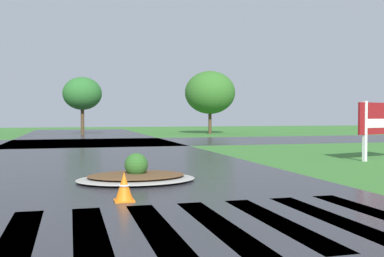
{
  "coord_description": "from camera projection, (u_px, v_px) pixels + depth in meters",
  "views": [
    {
      "loc": [
        -1.14,
        -2.31,
        1.57
      ],
      "look_at": [
        2.26,
        10.15,
        1.2
      ],
      "focal_mm": 41.82,
      "sensor_mm": 36.0,
      "label": 1
    }
  ],
  "objects": [
    {
      "name": "traffic_cone",
      "position": [
        124.0,
        187.0,
        8.16
      ],
      "size": [
        0.36,
        0.36,
        0.54
      ],
      "color": "orange",
      "rests_on": "ground"
    },
    {
      "name": "crosswalk_stripes",
      "position": [
        157.0,
        229.0,
        6.16
      ],
      "size": [
        7.65,
        3.38,
        0.01
      ],
      "color": "white",
      "rests_on": "ground"
    },
    {
      "name": "asphalt_roadway",
      "position": [
        114.0,
        173.0,
        12.22
      ],
      "size": [
        9.58,
        80.0,
        0.01
      ],
      "primitive_type": "cube",
      "color": "#2B2B30",
      "rests_on": "ground"
    },
    {
      "name": "background_treeline",
      "position": [
        0.0,
        89.0,
        35.22
      ],
      "size": [
        36.73,
        6.64,
        5.85
      ],
      "color": "#4C3823",
      "rests_on": "ground"
    },
    {
      "name": "median_island",
      "position": [
        136.0,
        176.0,
        10.65
      ],
      "size": [
        2.83,
        2.13,
        0.68
      ],
      "color": "#9E9B93",
      "rests_on": "ground"
    },
    {
      "name": "asphalt_cross_road",
      "position": [
        91.0,
        143.0,
        25.97
      ],
      "size": [
        90.0,
        8.62,
        0.01
      ],
      "primitive_type": "cube",
      "color": "#2B2B30",
      "rests_on": "ground"
    }
  ]
}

